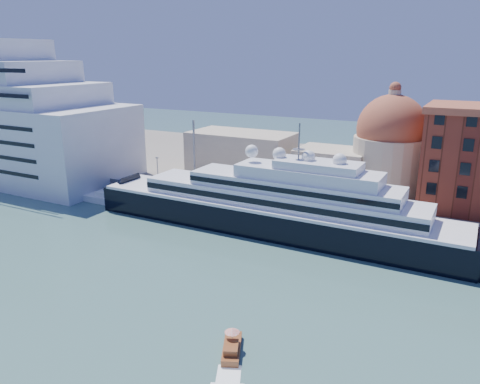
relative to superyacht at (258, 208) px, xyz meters
The scene contains 9 objects.
ground 23.58m from the superyacht, 95.95° to the right, with size 400.00×400.00×0.00m, color #39635F.
quay 11.76m from the superyacht, 102.28° to the left, with size 180.00×10.00×2.50m, color gray.
land 52.19m from the superyacht, 92.64° to the left, with size 260.00×72.00×2.00m, color slate.
quay_fence 7.10m from the superyacht, 110.22° to the left, with size 180.00×0.10×1.20m, color slate.
superyacht is the anchor object (origin of this frame).
service_barge 43.99m from the superyacht, behind, with size 13.56×4.54×3.05m.
water_taxi 43.95m from the superyacht, 68.48° to the right, with size 4.56×6.71×3.04m.
church 35.50m from the superyacht, 83.44° to the left, with size 66.00×18.00×25.50m.
lamp_posts 18.43m from the superyacht, 148.39° to the left, with size 120.80×2.40×18.00m.
Camera 1 is at (42.84, -61.54, 35.51)m, focal length 35.00 mm.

